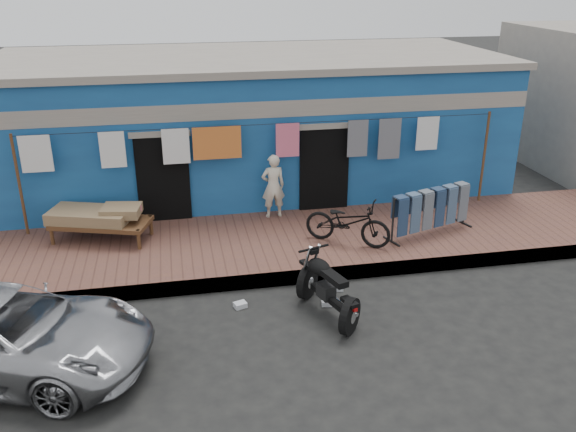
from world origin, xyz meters
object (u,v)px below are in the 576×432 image
object	(u,v)px
car	(1,332)
charpoy	(101,224)
motorcycle	(328,287)
bicycle	(348,217)
seated_person	(273,186)
jeans_rack	(430,211)

from	to	relation	value
car	charpoy	world-z (taller)	car
car	motorcycle	distance (m)	4.88
bicycle	motorcycle	xyz separation A→B (m)	(-0.95, -2.12, -0.28)
car	bicycle	distance (m)	6.38
motorcycle	charpoy	world-z (taller)	motorcycle
seated_person	charpoy	bearing A→B (deg)	4.99
seated_person	motorcycle	xyz separation A→B (m)	(0.24, -3.78, -0.43)
seated_person	charpoy	size ratio (longest dim) A/B	0.64
seated_person	motorcycle	world-z (taller)	seated_person
jeans_rack	motorcycle	bearing A→B (deg)	-140.15
seated_person	bicycle	size ratio (longest dim) A/B	0.83
car	bicycle	xyz separation A→B (m)	(5.80, 2.66, 0.20)
motorcycle	jeans_rack	xyz separation A→B (m)	(2.74, 2.29, 0.22)
charpoy	seated_person	bearing A→B (deg)	8.47
charpoy	motorcycle	bearing A→B (deg)	-40.44
seated_person	charpoy	distance (m)	3.62
car	charpoy	size ratio (longest dim) A/B	1.95
motorcycle	jeans_rack	size ratio (longest dim) A/B	0.83
car	jeans_rack	xyz separation A→B (m)	(7.59, 2.83, 0.13)
bicycle	jeans_rack	bearing A→B (deg)	-51.36
car	motorcycle	world-z (taller)	car
car	jeans_rack	bearing A→B (deg)	-51.34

